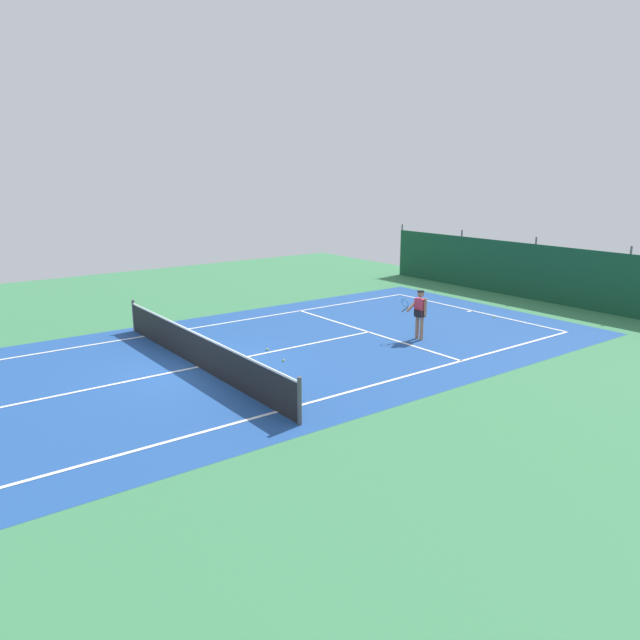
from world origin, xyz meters
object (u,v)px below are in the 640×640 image
object	(u,v)px
tennis_ball_midcourt	(267,349)
tennis_ball_by_sideline	(494,317)
tennis_net	(198,350)
tennis_player	(420,311)
tennis_ball_near_player	(283,360)

from	to	relation	value
tennis_ball_midcourt	tennis_ball_by_sideline	xyz separation A→B (m)	(1.53, 9.16, 0.00)
tennis_net	tennis_ball_midcourt	distance (m)	2.51
tennis_ball_by_sideline	tennis_player	bearing A→B (deg)	-84.82
tennis_net	tennis_ball_by_sideline	bearing A→B (deg)	83.78
tennis_net	tennis_ball_midcourt	world-z (taller)	tennis_net
tennis_ball_near_player	tennis_net	bearing A→B (deg)	-114.27
tennis_player	tennis_ball_near_player	world-z (taller)	tennis_player
tennis_net	tennis_ball_midcourt	bearing A→B (deg)	96.09
tennis_net	tennis_ball_by_sideline	distance (m)	11.69
tennis_player	tennis_ball_near_player	xyz separation A→B (m)	(-0.67, -4.91, -0.93)
tennis_player	tennis_ball_midcourt	xyz separation A→B (m)	(-1.93, -4.68, -0.93)
tennis_player	tennis_ball_by_sideline	bearing A→B (deg)	-84.93
tennis_player	tennis_ball_midcourt	size ratio (longest dim) A/B	24.85
tennis_net	tennis_ball_near_player	distance (m)	2.48
tennis_ball_near_player	tennis_ball_midcourt	distance (m)	1.28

